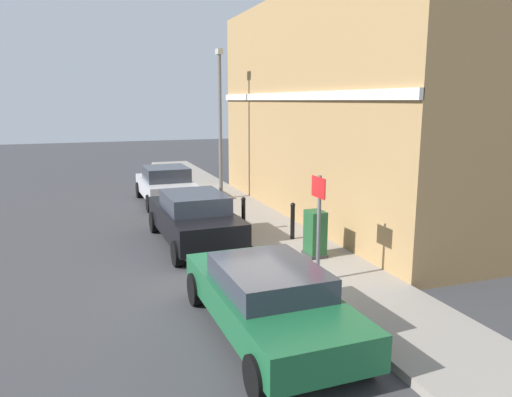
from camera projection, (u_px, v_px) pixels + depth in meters
ground at (238, 278)px, 11.18m from camera, size 80.00×80.00×0.00m
sidewalk at (243, 212)px, 17.40m from camera, size 2.21×30.00×0.15m
corner_building at (369, 109)px, 16.88m from camera, size 6.19×13.44×7.36m
car_green at (268, 297)px, 8.36m from camera, size 1.99×4.51×1.27m
car_black at (194, 218)px, 13.66m from camera, size 1.98×4.50×1.48m
car_silver at (166, 184)px, 19.25m from camera, size 1.98×4.03×1.44m
utility_cabinet at (315, 235)px, 12.21m from camera, size 0.46×0.61×1.15m
bollard_near_cabinet at (293, 220)px, 13.72m from camera, size 0.14×0.14×1.04m
bollard_far_kerb at (243, 213)px, 14.51m from camera, size 0.14×0.14×1.04m
street_sign at (319, 213)px, 10.30m from camera, size 0.08×0.60×2.30m
lamppost at (220, 118)px, 18.97m from camera, size 0.20×0.44×5.72m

